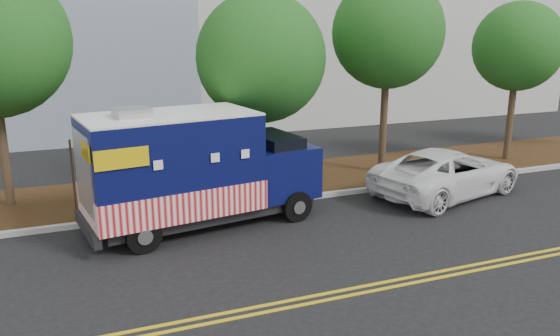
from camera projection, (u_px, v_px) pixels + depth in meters
name	position (u px, v px, depth m)	size (l,w,h in m)	color
ground	(234.00, 226.00, 15.05)	(120.00, 120.00, 0.00)	black
curb	(221.00, 208.00, 16.29)	(120.00, 0.18, 0.15)	#9E9E99
mulch_strip	(204.00, 188.00, 18.18)	(120.00, 4.00, 0.15)	black
centerline_near	(298.00, 299.00, 11.04)	(120.00, 0.10, 0.01)	gold
centerline_far	(303.00, 305.00, 10.81)	(120.00, 0.10, 0.01)	gold
tree_b	(261.00, 58.00, 17.10)	(4.09, 4.09, 6.40)	#38281C
tree_c	(388.00, 33.00, 18.75)	(3.86, 3.86, 7.03)	#38281C
tree_d	(518.00, 47.00, 20.76)	(3.38, 3.38, 6.24)	#38281C
sign_post	(74.00, 183.00, 14.87)	(0.06, 0.06, 2.40)	#473828
food_truck	(192.00, 172.00, 14.64)	(6.71, 3.32, 3.39)	black
white_car	(447.00, 172.00, 17.59)	(2.51, 5.44, 1.51)	white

